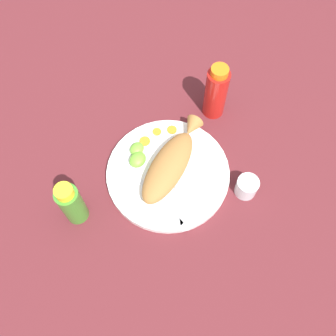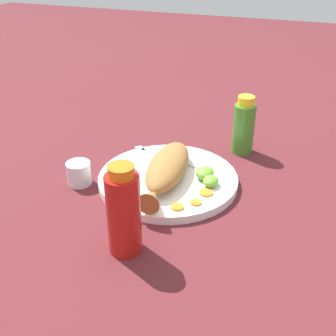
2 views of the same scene
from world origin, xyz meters
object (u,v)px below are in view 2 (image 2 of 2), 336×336
at_px(fork_far, 169,158).
at_px(hot_sauce_bottle_green, 244,127).
at_px(fried_fish, 166,169).
at_px(main_plate, 168,179).
at_px(salt_cup, 79,175).
at_px(hot_sauce_bottle_red, 124,212).
at_px(fork_near, 150,161).

xyz_separation_m(fork_far, hot_sauce_bottle_green, (0.13, -0.15, 0.05)).
bearing_deg(fried_fish, hot_sauce_bottle_green, -34.65).
bearing_deg(main_plate, fried_fish, -174.21).
bearing_deg(fried_fish, main_plate, 0.00).
xyz_separation_m(fried_fish, salt_cup, (-0.05, 0.18, -0.02)).
distance_m(fried_fish, hot_sauce_bottle_red, 0.22).
bearing_deg(hot_sauce_bottle_red, main_plate, 1.60).
bearing_deg(fork_far, salt_cup, 58.70).
relative_size(fork_near, hot_sauce_bottle_red, 0.86).
bearing_deg(salt_cup, fried_fish, -73.24).
height_order(main_plate, hot_sauce_bottle_red, hot_sauce_bottle_red).
distance_m(hot_sauce_bottle_red, hot_sauce_bottle_green, 0.45).
relative_size(main_plate, salt_cup, 5.78).
bearing_deg(fork_near, main_plate, -169.81).
bearing_deg(salt_cup, fork_near, -46.24).
relative_size(fried_fish, hot_sauce_bottle_red, 1.56).
distance_m(fried_fish, salt_cup, 0.19).
bearing_deg(fork_far, main_plate, 123.80).
xyz_separation_m(fork_far, salt_cup, (-0.14, 0.16, 0.00)).
xyz_separation_m(fried_fish, hot_sauce_bottle_green, (0.22, -0.12, 0.02)).
relative_size(fried_fish, hot_sauce_bottle_green, 1.80).
distance_m(main_plate, hot_sauce_bottle_red, 0.24).
bearing_deg(fork_far, fried_fish, 122.14).
relative_size(main_plate, fork_near, 2.11).
bearing_deg(salt_cup, hot_sauce_bottle_green, -47.97).
xyz_separation_m(fork_near, salt_cup, (-0.11, 0.12, 0.00)).
distance_m(fork_near, fork_far, 0.05).
height_order(main_plate, fried_fish, fried_fish).
bearing_deg(hot_sauce_bottle_red, fork_far, 5.84).
xyz_separation_m(main_plate, fried_fish, (-0.01, -0.00, 0.03)).
distance_m(fork_near, hot_sauce_bottle_red, 0.29).
height_order(hot_sauce_bottle_red, salt_cup, hot_sauce_bottle_red).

